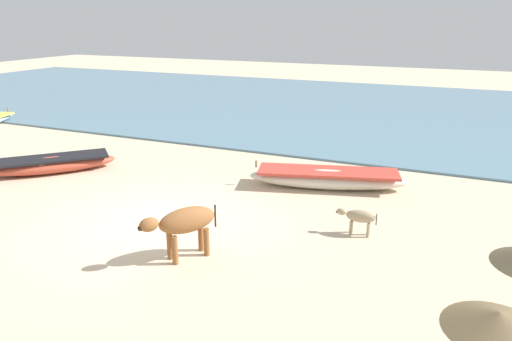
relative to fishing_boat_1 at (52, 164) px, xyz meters
name	(u,v)px	position (x,y,z in m)	size (l,w,h in m)	color
ground	(160,223)	(5.35, -1.96, -0.27)	(80.00, 80.00, 0.00)	beige
sea_water	(337,107)	(5.35, 14.62, -0.23)	(60.00, 20.00, 0.08)	slate
fishing_boat_1	(52,164)	(0.00, 0.00, 0.00)	(3.39, 3.47, 0.70)	#B74733
fishing_boat_2	(328,178)	(8.32, 2.08, 0.01)	(4.61, 2.22, 0.72)	beige
cow_adult_brown	(185,223)	(6.83, -3.20, 0.50)	(1.19, 1.51, 1.08)	brown
calf_near_dun	(359,217)	(9.82, -0.69, 0.15)	(0.92, 0.30, 0.59)	tan
debris_pile_0	(498,322)	(12.57, -3.33, -0.11)	(1.70, 1.70, 0.34)	brown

